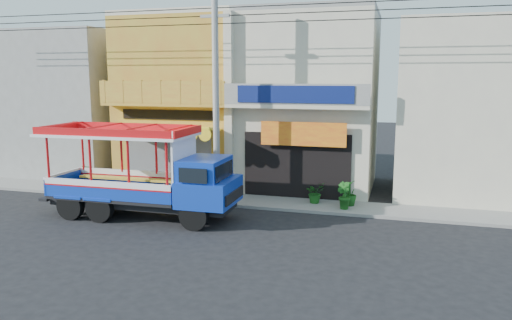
{
  "coord_description": "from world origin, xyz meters",
  "views": [
    {
      "loc": [
        6.2,
        -15.6,
        5.22
      ],
      "look_at": [
        0.91,
        2.5,
        2.09
      ],
      "focal_mm": 35.0,
      "sensor_mm": 36.0,
      "label": 1
    }
  ],
  "objects_px": {
    "songthaew_truck": "(154,175)",
    "green_sign": "(88,179)",
    "potted_plant_b": "(344,196)",
    "utility_pole": "(219,82)",
    "potted_plant_a": "(315,192)",
    "potted_plant_c": "(350,193)"
  },
  "relations": [
    {
      "from": "potted_plant_c",
      "to": "green_sign",
      "type": "bearing_deg",
      "value": -80.34
    },
    {
      "from": "potted_plant_a",
      "to": "potted_plant_b",
      "type": "xyz_separation_m",
      "value": [
        1.23,
        -0.61,
        0.09
      ]
    },
    {
      "from": "songthaew_truck",
      "to": "utility_pole",
      "type": "bearing_deg",
      "value": 57.73
    },
    {
      "from": "green_sign",
      "to": "potted_plant_b",
      "type": "relative_size",
      "value": 0.97
    },
    {
      "from": "utility_pole",
      "to": "songthaew_truck",
      "type": "distance_m",
      "value": 4.56
    },
    {
      "from": "potted_plant_c",
      "to": "potted_plant_b",
      "type": "bearing_deg",
      "value": -7.51
    },
    {
      "from": "songthaew_truck",
      "to": "potted_plant_b",
      "type": "xyz_separation_m",
      "value": [
        6.65,
        2.94,
        -1.02
      ]
    },
    {
      "from": "green_sign",
      "to": "potted_plant_b",
      "type": "bearing_deg",
      "value": -1.73
    },
    {
      "from": "songthaew_truck",
      "to": "green_sign",
      "type": "bearing_deg",
      "value": 147.59
    },
    {
      "from": "utility_pole",
      "to": "potted_plant_a",
      "type": "distance_m",
      "value": 5.94
    },
    {
      "from": "utility_pole",
      "to": "potted_plant_c",
      "type": "xyz_separation_m",
      "value": [
        5.18,
        0.94,
        -4.39
      ]
    },
    {
      "from": "utility_pole",
      "to": "potted_plant_b",
      "type": "bearing_deg",
      "value": 3.98
    },
    {
      "from": "green_sign",
      "to": "potted_plant_a",
      "type": "bearing_deg",
      "value": 1.33
    },
    {
      "from": "songthaew_truck",
      "to": "potted_plant_c",
      "type": "bearing_deg",
      "value": 27.4
    },
    {
      "from": "songthaew_truck",
      "to": "potted_plant_b",
      "type": "bearing_deg",
      "value": 23.87
    },
    {
      "from": "green_sign",
      "to": "potted_plant_b",
      "type": "height_order",
      "value": "potted_plant_b"
    },
    {
      "from": "utility_pole",
      "to": "potted_plant_b",
      "type": "distance_m",
      "value": 6.67
    },
    {
      "from": "potted_plant_b",
      "to": "songthaew_truck",
      "type": "bearing_deg",
      "value": 65.92
    },
    {
      "from": "green_sign",
      "to": "potted_plant_c",
      "type": "distance_m",
      "value": 12.02
    },
    {
      "from": "utility_pole",
      "to": "green_sign",
      "type": "relative_size",
      "value": 27.49
    },
    {
      "from": "utility_pole",
      "to": "songthaew_truck",
      "type": "bearing_deg",
      "value": -122.27
    },
    {
      "from": "potted_plant_a",
      "to": "potted_plant_b",
      "type": "height_order",
      "value": "potted_plant_b"
    }
  ]
}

